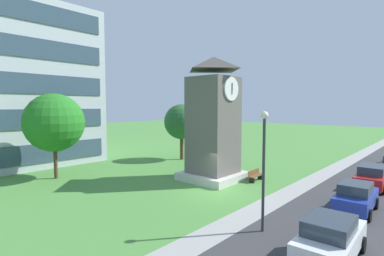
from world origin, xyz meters
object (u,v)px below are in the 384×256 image
street_lamp (264,157)px  parked_car_white (330,237)px  clock_tower (213,126)px  tree_near_tower (54,123)px  tree_streetside (182,122)px  parked_car_red (372,176)px  park_bench (255,175)px  parked_car_blue (356,197)px

street_lamp → parked_car_white: street_lamp is taller
clock_tower → tree_near_tower: clock_tower is taller
clock_tower → tree_streetside: clock_tower is taller
parked_car_red → park_bench: bearing=117.6°
park_bench → tree_near_tower: (-10.17, 12.84, 4.17)m
parked_car_white → street_lamp: bearing=80.0°
street_lamp → parked_car_white: 4.24m
park_bench → street_lamp: size_ratio=0.32×
clock_tower → parked_car_blue: clock_tower is taller
street_lamp → tree_near_tower: (-1.91, 17.84, 1.05)m
tree_streetside → parked_car_red: 18.77m
parked_car_blue → parked_car_red: bearing=2.6°
tree_near_tower → parked_car_red: size_ratio=1.45×
tree_near_tower → parked_car_red: tree_near_tower is taller
clock_tower → parked_car_white: clock_tower is taller
parked_car_white → tree_streetside: bearing=58.2°
park_bench → tree_streetside: bearing=74.3°
street_lamp → parked_car_blue: size_ratio=1.41×
parked_car_red → tree_streetside: bearing=92.4°
clock_tower → parked_car_blue: 11.13m
parked_car_red → parked_car_blue: bearing=-177.4°
tree_near_tower → parked_car_blue: size_ratio=1.73×
tree_near_tower → parked_car_white: 21.43m
clock_tower → tree_near_tower: size_ratio=1.41×
street_lamp → park_bench: bearing=31.2°
parked_car_blue → parked_car_red: 6.28m
clock_tower → park_bench: (1.86, -2.83, -3.94)m
park_bench → street_lamp: (-8.25, -5.01, 3.12)m
park_bench → parked_car_red: (3.88, -7.43, 0.40)m
park_bench → street_lamp: bearing=-148.8°
park_bench → tree_near_tower: 16.90m
tree_streetside → parked_car_white: size_ratio=1.43×
street_lamp → parked_car_red: bearing=-11.3°
clock_tower → parked_car_blue: (-0.53, -10.54, -3.54)m
tree_streetside → tree_near_tower: tree_near_tower is taller
tree_near_tower → parked_car_white: size_ratio=1.62×
tree_near_tower → parked_car_red: (14.05, -20.26, -3.77)m
parked_car_white → parked_car_blue: 6.45m
street_lamp → parked_car_white: bearing=-100.0°
tree_streetside → parked_car_white: 22.88m
street_lamp → parked_car_blue: 7.00m
clock_tower → park_bench: 5.20m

